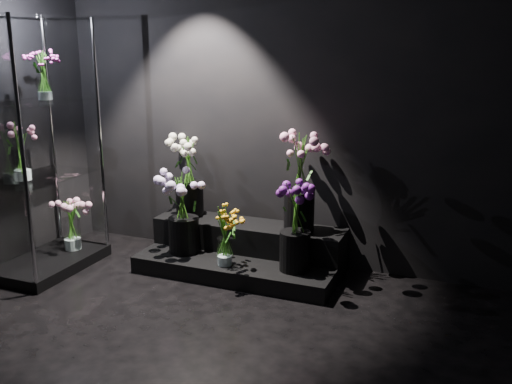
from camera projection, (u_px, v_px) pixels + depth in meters
The scene contains 12 objects.
floor at pixel (160, 378), 3.22m from camera, with size 4.00×4.00×0.00m, color black.
wall_back at pixel (281, 97), 4.65m from camera, with size 4.00×4.00×0.00m, color black.
display_riser at pixel (244, 251), 4.75m from camera, with size 1.64×0.73×0.36m.
display_case at pixel (39, 149), 4.53m from camera, with size 0.55×0.92×2.03m.
bouquet_orange_bells at pixel (224, 235), 4.42m from camera, with size 0.28×0.28×0.48m.
bouquet_lilac at pixel (183, 206), 4.68m from camera, with size 0.51×0.51×0.69m.
bouquet_purple at pixel (295, 221), 4.30m from camera, with size 0.41×0.41×0.70m.
bouquet_cream_roses at pixel (189, 170), 4.92m from camera, with size 0.49×0.49×0.69m.
bouquet_pink_roses at pixel (300, 177), 4.49m from camera, with size 0.43×0.43×0.78m.
bouquet_case_pink at pixel (20, 149), 4.40m from camera, with size 0.32×0.32×0.46m.
bouquet_case_magenta at pixel (43, 75), 4.48m from camera, with size 0.26×0.26×0.37m.
bouquet_case_base_pink at pixel (71, 223), 4.89m from camera, with size 0.37×0.37×0.45m.
Camera 1 is at (1.56, -2.43, 1.84)m, focal length 40.00 mm.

